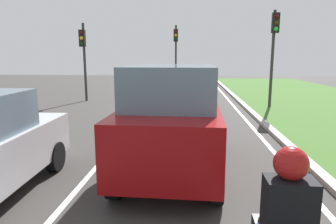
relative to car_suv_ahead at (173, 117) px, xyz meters
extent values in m
plane|color=#383533|center=(-1.03, 4.84, -1.17)|extent=(60.00, 60.00, 0.00)
cube|color=silver|center=(-1.73, 4.84, -1.16)|extent=(0.12, 32.00, 0.01)
cube|color=silver|center=(2.57, 4.84, -1.16)|extent=(0.12, 32.00, 0.01)
cube|color=#9E9B93|center=(3.07, 4.84, -1.11)|extent=(0.24, 48.00, 0.12)
cube|color=maroon|center=(0.00, 0.04, -0.24)|extent=(2.04, 4.56, 1.10)
cube|color=slate|center=(0.00, -0.11, 0.71)|extent=(1.79, 2.75, 0.80)
cylinder|color=black|center=(-0.82, 1.60, -0.79)|extent=(0.24, 0.77, 0.76)
cylinder|color=black|center=(0.92, 1.54, -0.79)|extent=(0.24, 0.77, 0.76)
cylinder|color=black|center=(-0.92, -1.46, -0.79)|extent=(0.24, 0.77, 0.76)
cylinder|color=black|center=(0.83, -1.52, -0.79)|extent=(0.24, 0.77, 0.76)
cylinder|color=black|center=(-2.55, -0.30, -0.85)|extent=(0.24, 0.65, 0.64)
cube|color=black|center=(1.19, -3.98, 0.01)|extent=(0.40, 0.27, 0.60)
sphere|color=maroon|center=(1.19, -3.95, 0.43)|extent=(0.28, 0.28, 0.28)
cylinder|color=#2D2D2D|center=(4.23, 8.49, 1.14)|extent=(0.14, 0.14, 4.61)
cube|color=black|center=(4.23, 8.29, 2.84)|extent=(0.32, 0.24, 0.90)
sphere|color=#3F0F0F|center=(4.23, 8.16, 3.12)|extent=(0.20, 0.20, 0.20)
sphere|color=#382B0C|center=(4.23, 8.16, 2.84)|extent=(0.20, 0.20, 0.20)
sphere|color=green|center=(4.23, 8.16, 2.56)|extent=(0.20, 0.20, 0.20)
cylinder|color=#2D2D2D|center=(-5.56, 10.26, 0.98)|extent=(0.14, 0.14, 4.30)
cube|color=black|center=(-5.56, 10.06, 2.30)|extent=(0.32, 0.24, 0.90)
sphere|color=#3F0F0F|center=(-5.56, 9.93, 2.58)|extent=(0.20, 0.20, 0.20)
sphere|color=#F2AD19|center=(-5.56, 9.93, 2.30)|extent=(0.20, 0.20, 0.20)
sphere|color=black|center=(-5.56, 9.93, 2.02)|extent=(0.20, 0.20, 0.20)
cylinder|color=#2D2D2D|center=(-0.78, 16.70, 1.24)|extent=(0.14, 0.14, 4.81)
cube|color=black|center=(-0.78, 16.50, 2.88)|extent=(0.32, 0.24, 0.90)
sphere|color=#3F0F0F|center=(-0.78, 16.37, 3.16)|extent=(0.20, 0.20, 0.20)
sphere|color=#F2AD19|center=(-0.78, 16.37, 2.88)|extent=(0.20, 0.20, 0.20)
sphere|color=black|center=(-0.78, 16.37, 2.60)|extent=(0.20, 0.20, 0.20)
camera|label=1|loc=(0.37, -6.32, 1.28)|focal=32.04mm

